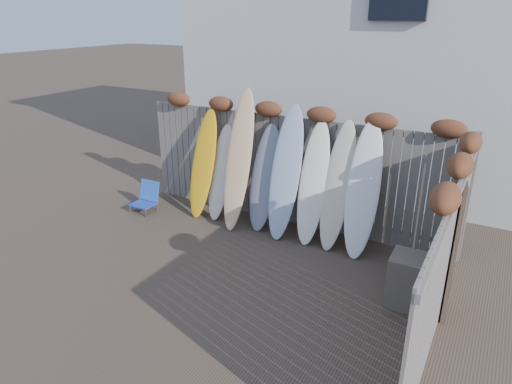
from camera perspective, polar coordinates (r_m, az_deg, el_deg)
The scene contains 15 objects.
ground at distance 6.88m, azimuth -4.99°, elevation -11.02°, with size 80.00×80.00×0.00m, color #493A2D.
back_fence at distance 8.25m, azimuth 4.43°, elevation 3.78°, with size 6.05×0.28×2.24m.
right_fence at distance 5.62m, azimuth 22.64°, elevation -7.26°, with size 0.28×4.40×2.24m.
house at distance 11.61m, azimuth 15.96°, elevation 18.37°, with size 8.50×5.50×6.33m.
beach_chair at distance 9.30m, azimuth -13.53°, elevation -0.65°, with size 0.45×0.48×0.59m.
wooden_crate at distance 6.53m, azimuth 18.96°, elevation -10.52°, with size 0.61×0.51×0.71m, color brown.
lattice_panel at distance 6.56m, azimuth 23.28°, elevation -5.27°, with size 0.05×1.24×1.86m, color brown.
surfboard_0 at distance 8.73m, azimuth -6.61°, elevation 3.51°, with size 0.49×0.07×2.10m, color #FFB10F.
surfboard_1 at distance 8.61m, azimuth -4.43°, elevation 2.43°, with size 0.45×0.07×1.83m, color silver.
surfboard_2 at distance 8.16m, azimuth -2.17°, elevation 4.00°, with size 0.47×0.07×2.57m, color #DBAF84.
surfboard_3 at distance 8.15m, azimuth 1.06°, elevation 1.78°, with size 0.52×0.07×1.95m, color gray.
surfboard_4 at distance 7.83m, azimuth 3.73°, elevation 2.43°, with size 0.53×0.07×2.36m, color #9EB1CE.
surfboard_5 at distance 7.70m, azimuth 7.15°, elevation 1.08°, with size 0.48×0.07×2.12m, color white.
surfboard_6 at distance 7.57m, azimuth 10.17°, elevation 0.73°, with size 0.48×0.07×2.18m, color beige.
surfboard_7 at distance 7.41m, azimuth 13.24°, elevation 0.24°, with size 0.52×0.07×2.24m, color white.
Camera 1 is at (3.34, -4.75, 3.70)m, focal length 32.00 mm.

